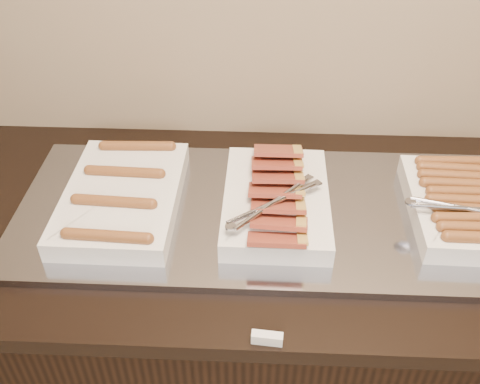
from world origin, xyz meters
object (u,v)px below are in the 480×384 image
Objects in this scene: dish_center at (276,200)px; dish_right at (460,205)px; counter at (272,330)px; warming_tray at (269,212)px; dish_left at (123,196)px.

dish_right is (0.42, -0.00, 0.00)m from dish_center.
warming_tray reaches higher than counter.
dish_center is 0.42m from dish_right.
dish_right reaches higher than counter.
counter is 5.37× the size of dish_center.
warming_tray is 0.05m from dish_center.
dish_center is at bearing -154.32° from counter.
warming_tray is 3.02× the size of dish_left.
dish_left reaches higher than counter.
dish_right is at bearing -0.59° from counter.
dish_right is (0.44, -0.00, 0.04)m from warming_tray.
warming_tray is 0.44m from dish_right.
dish_left is at bearing 179.92° from dish_center.
counter is 5.18× the size of dish_left.
dish_center is (-0.01, -0.00, 0.50)m from counter.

